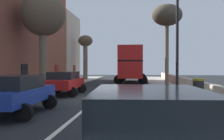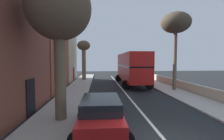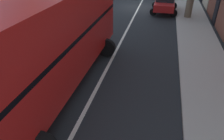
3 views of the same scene
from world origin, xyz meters
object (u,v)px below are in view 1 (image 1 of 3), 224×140
double_decker_bus (132,63)px  parked_car_blue_left_0 (15,92)px  litter_bin_right (198,91)px  street_tree_left_4 (43,16)px  parked_car_white_right_1 (149,133)px  parked_car_red_left_3 (65,82)px  street_tree_left_0 (85,46)px  street_tree_right_1 (167,17)px  lamppost_right (177,28)px

double_decker_bus → parked_car_blue_left_0: size_ratio=2.38×
litter_bin_right → street_tree_left_4: bearing=151.0°
parked_car_white_right_1 → litter_bin_right: parked_car_white_right_1 is taller
parked_car_white_right_1 → street_tree_left_4: (-7.05, 14.31, 4.72)m
parked_car_white_right_1 → parked_car_red_left_3: 13.72m
parked_car_white_right_1 → parked_car_blue_left_0: bearing=130.8°
parked_car_blue_left_0 → parked_car_white_right_1: (5.00, -5.81, -0.00)m
parked_car_red_left_3 → double_decker_bus: bearing=72.8°
street_tree_left_0 → double_decker_bus: bearing=-37.1°
double_decker_bus → litter_bin_right: bearing=-78.4°
parked_car_white_right_1 → parked_car_red_left_3: size_ratio=0.97×
litter_bin_right → double_decker_bus: bearing=101.6°
street_tree_left_0 → street_tree_right_1: bearing=-43.1°
street_tree_right_1 → parked_car_blue_left_0: bearing=-115.9°
street_tree_left_4 → street_tree_left_0: bearing=91.1°
parked_car_red_left_3 → street_tree_left_4: bearing=143.1°
street_tree_right_1 → parked_car_white_right_1: bearing=-97.3°
double_decker_bus → parked_car_blue_left_0: bearing=-101.5°
double_decker_bus → parked_car_blue_left_0: double_decker_bus is taller
litter_bin_right → lamppost_right: bearing=173.8°
street_tree_left_4 → litter_bin_right: (9.85, -5.45, -4.89)m
street_tree_left_0 → lamppost_right: bearing=-67.7°
parked_car_red_left_3 → street_tree_right_1: (7.78, 9.07, 5.95)m
parked_car_blue_left_0 → parked_car_white_right_1: size_ratio=1.05×
parked_car_blue_left_0 → street_tree_left_0: street_tree_left_0 is taller
parked_car_red_left_3 → lamppost_right: bearing=-29.3°
parked_car_blue_left_0 → street_tree_right_1: 18.79m
parked_car_blue_left_0 → street_tree_right_1: street_tree_right_1 is taller
parked_car_white_right_1 → lamppost_right: bearing=78.7°
parked_car_blue_left_0 → street_tree_left_0: (-2.38, 25.53, 3.93)m
double_decker_bus → lamppost_right: lamppost_right is taller
street_tree_left_4 → parked_car_blue_left_0: bearing=-76.5°
parked_car_blue_left_0 → litter_bin_right: bearing=21.4°
street_tree_right_1 → lamppost_right: size_ratio=1.26×
litter_bin_right → street_tree_left_0: bearing=114.4°
lamppost_right → parked_car_white_right_1: bearing=-101.3°
lamppost_right → street_tree_right_1: bearing=85.6°
street_tree_right_1 → lamppost_right: street_tree_right_1 is taller
street_tree_left_4 → litter_bin_right: size_ratio=6.05×
parked_car_white_right_1 → litter_bin_right: (2.80, 8.86, -0.18)m
parked_car_white_right_1 → street_tree_right_1: bearing=82.7°
parked_car_white_right_1 → parked_car_red_left_3: bearing=111.4°
parked_car_red_left_3 → street_tree_left_0: 19.13m
parked_car_red_left_3 → street_tree_right_1: bearing=49.4°
double_decker_bus → litter_bin_right: 17.95m
parked_car_white_right_1 → street_tree_left_4: size_ratio=0.57×
parked_car_red_left_3 → street_tree_left_0: (-2.38, 18.57, 3.94)m
parked_car_blue_left_0 → street_tree_right_1: (7.78, 16.04, 5.94)m
parked_car_blue_left_0 → lamppost_right: bearing=24.9°
street_tree_left_4 → lamppost_right: bearing=-31.1°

